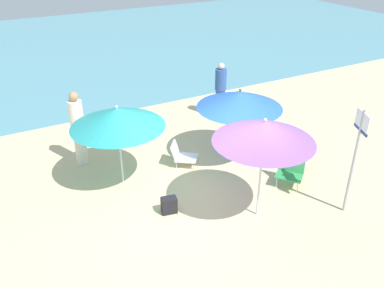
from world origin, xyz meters
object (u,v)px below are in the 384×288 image
umbrella_blue (240,99)px  beach_chair_a (182,155)px  person_b (220,90)px  umbrella_purple (264,132)px  beach_chair_c (296,152)px  person_a (78,128)px  beach_bag (169,205)px  umbrella_teal (117,117)px  warning_sign (357,148)px  beach_chair_b (290,170)px

umbrella_blue → beach_chair_a: umbrella_blue is taller
beach_chair_a → person_b: (2.26, 1.93, 0.54)m
person_b → umbrella_purple: bearing=-48.4°
beach_chair_c → person_a: (-4.41, 2.46, 0.61)m
beach_chair_a → beach_bag: (-1.05, -1.50, -0.10)m
person_a → beach_bag: size_ratio=5.27×
person_a → beach_bag: (0.97, -2.71, -0.74)m
person_a → person_b: (4.29, 0.71, -0.10)m
umbrella_teal → umbrella_blue: (2.76, -0.36, -0.01)m
warning_sign → umbrella_teal: bearing=162.8°
umbrella_blue → person_a: bearing=154.3°
umbrella_teal → person_a: 1.50m
beach_chair_a → person_b: bearing=78.0°
umbrella_purple → person_b: (1.83, 4.30, -1.00)m
umbrella_purple → warning_sign: 1.80m
beach_chair_a → beach_chair_b: (1.70, -1.83, 0.06)m
umbrella_teal → beach_chair_a: 1.95m
person_a → person_b: bearing=-48.1°
umbrella_teal → umbrella_blue: 2.78m
person_a → umbrella_blue: bearing=-83.3°
person_a → warning_sign: warning_sign is taller
warning_sign → beach_chair_a: bearing=147.3°
person_a → beach_chair_c: bearing=-86.7°
beach_bag → beach_chair_b: bearing=-6.8°
umbrella_teal → beach_bag: bearing=-74.3°
umbrella_purple → warning_sign: (1.59, -0.72, -0.40)m
warning_sign → person_a: bearing=157.4°
umbrella_teal → beach_chair_b: bearing=-29.6°
beach_chair_b → warning_sign: bearing=65.7°
person_a → warning_sign: (4.05, -4.31, 0.50)m
umbrella_purple → beach_chair_b: (1.28, 0.55, -1.48)m
person_b → warning_sign: warning_sign is taller
umbrella_purple → person_a: umbrella_purple is taller
umbrella_blue → umbrella_teal: bearing=172.5°
umbrella_purple → person_b: 4.78m
warning_sign → beach_chair_c: bearing=103.0°
beach_chair_a → warning_sign: 3.87m
beach_chair_b → beach_chair_c: size_ratio=0.99×
beach_chair_a → beach_chair_b: size_ratio=1.00×
beach_bag → warning_sign: bearing=-27.5°
umbrella_blue → beach_chair_b: bearing=-74.0°
umbrella_teal → umbrella_purple: (1.89, -2.36, 0.26)m
warning_sign → beach_bag: warning_sign is taller
beach_chair_c → warning_sign: (-0.37, -1.85, 1.11)m
umbrella_blue → warning_sign: warning_sign is taller
warning_sign → beach_bag: (-3.07, 1.60, -1.24)m
umbrella_purple → person_a: bearing=124.3°
umbrella_teal → beach_chair_b: (3.17, -1.81, -1.22)m
beach_chair_a → beach_bag: beach_chair_a is taller
beach_chair_a → beach_chair_c: bearing=9.9°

